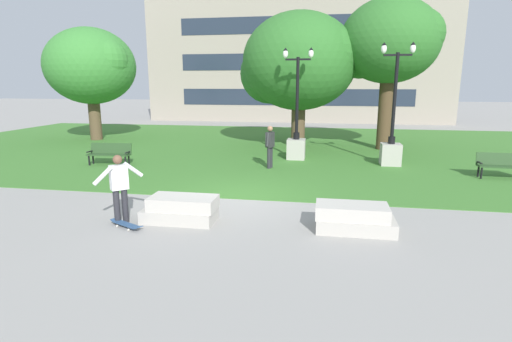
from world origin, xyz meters
name	(u,v)px	position (x,y,z in m)	size (l,w,h in m)	color
ground_plane	(235,199)	(0.00, 0.00, 0.00)	(140.00, 140.00, 0.00)	gray
grass_lawn	(276,147)	(0.00, 10.00, 0.01)	(40.00, 20.00, 0.02)	#3D752D
concrete_block_center	(181,209)	(-0.89, -2.12, 0.31)	(1.84, 0.90, 0.64)	#B2ADA3
concrete_block_left	(354,218)	(3.31, -2.07, 0.31)	(1.82, 0.90, 0.64)	#B2ADA3
person_skateboarder	(119,185)	(-2.30, -2.49, 0.97)	(0.79, 1.18, 1.71)	#28282D
skateboard	(126,224)	(-2.03, -2.80, 0.09)	(1.00, 0.64, 0.14)	#2D4C75
park_bench_near_left	(110,153)	(-6.32, 4.06, 0.54)	(1.82, 0.62, 0.90)	#284723
park_bench_near_right	(504,164)	(8.98, 4.24, 0.54)	(1.81, 0.57, 0.90)	#284723
lamp_post_right	(391,141)	(5.32, 6.04, 1.03)	(1.32, 0.80, 4.97)	#ADA89E
lamp_post_left	(296,137)	(1.31, 6.73, 1.01)	(1.32, 0.80, 4.87)	#ADA89E
tree_near_right	(388,43)	(5.50, 10.32, 5.35)	(5.12, 4.88, 7.49)	#4C3823
tree_near_left	(298,63)	(1.05, 10.47, 4.42)	(6.23, 5.93, 7.00)	brown
tree_far_left	(90,67)	(-11.27, 11.08, 4.30)	(5.45, 5.19, 6.56)	brown
person_bystander_near_lawn	(270,144)	(0.41, 4.55, 0.98)	(0.33, 0.62, 1.71)	#28282D
building_facade_distant	(296,52)	(-0.18, 24.50, 6.02)	(26.69, 1.03, 12.06)	gray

